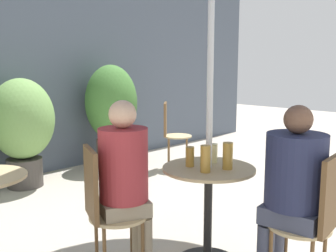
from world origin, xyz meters
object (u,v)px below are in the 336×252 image
at_px(beer_glass_1, 190,157).
at_px(beer_glass_3, 228,156).
at_px(bistro_chair_0, 104,204).
at_px(seated_person_0, 126,175).
at_px(cafe_table_near, 208,198).
at_px(seated_person_1, 292,184).
at_px(bistro_chair_1, 315,215).
at_px(potted_plant_2, 111,109).
at_px(beer_glass_0, 214,153).
at_px(beer_glass_2, 205,159).
at_px(potted_plant_1, 22,124).
at_px(bistro_chair_3, 171,129).

height_order(beer_glass_1, beer_glass_3, beer_glass_3).
bearing_deg(bistro_chair_0, seated_person_0, -90.00).
xyz_separation_m(cafe_table_near, seated_person_1, (0.06, -0.60, 0.22)).
height_order(bistro_chair_1, beer_glass_1, bistro_chair_1).
height_order(seated_person_1, beer_glass_1, seated_person_1).
distance_m(beer_glass_1, potted_plant_2, 2.85).
bearing_deg(seated_person_0, bistro_chair_0, 90.00).
height_order(cafe_table_near, beer_glass_3, beer_glass_3).
relative_size(beer_glass_0, beer_glass_3, 0.76).
xyz_separation_m(bistro_chair_1, beer_glass_2, (-0.20, 0.68, 0.26)).
bearing_deg(potted_plant_1, cafe_table_near, -88.58).
height_order(bistro_chair_0, potted_plant_1, potted_plant_1).
xyz_separation_m(beer_glass_0, potted_plant_2, (1.08, 2.61, 0.03)).
bearing_deg(beer_glass_3, potted_plant_1, 92.38).
xyz_separation_m(beer_glass_3, potted_plant_2, (1.15, 2.79, 0.01)).
relative_size(seated_person_0, beer_glass_1, 8.63).
bearing_deg(bistro_chair_0, bistro_chair_1, -120.00).
xyz_separation_m(cafe_table_near, seated_person_0, (-0.55, 0.25, 0.24)).
bearing_deg(beer_glass_1, seated_person_0, 164.36).
bearing_deg(cafe_table_near, beer_glass_3, -67.86).
height_order(bistro_chair_1, seated_person_1, seated_person_1).
height_order(bistro_chair_0, potted_plant_2, potted_plant_2).
relative_size(bistro_chair_0, potted_plant_1, 0.72).
relative_size(bistro_chair_1, potted_plant_1, 0.72).
bearing_deg(bistro_chair_0, cafe_table_near, -90.00).
height_order(seated_person_0, potted_plant_2, potted_plant_2).
distance_m(beer_glass_1, potted_plant_1, 2.60).
bearing_deg(cafe_table_near, bistro_chair_0, 156.01).
height_order(bistro_chair_3, beer_glass_3, bistro_chair_3).
distance_m(seated_person_0, seated_person_1, 1.04).
height_order(bistro_chair_1, seated_person_0, seated_person_0).
relative_size(seated_person_0, beer_glass_2, 6.63).
bearing_deg(beer_glass_0, bistro_chair_1, -93.22).
height_order(cafe_table_near, beer_glass_0, beer_glass_0).
bearing_deg(potted_plant_2, seated_person_1, -109.25).
bearing_deg(potted_plant_1, beer_glass_1, -90.15).
relative_size(beer_glass_2, beer_glass_3, 0.98).
bearing_deg(potted_plant_1, bistro_chair_1, -87.58).
bearing_deg(bistro_chair_1, beer_glass_0, -99.23).
height_order(bistro_chair_3, beer_glass_0, bistro_chair_3).
height_order(seated_person_0, beer_glass_3, seated_person_0).
bearing_deg(beer_glass_2, bistro_chair_0, 146.96).
bearing_deg(potted_plant_1, bistro_chair_3, -21.50).
bearing_deg(cafe_table_near, beer_glass_2, -151.69).
bearing_deg(cafe_table_near, seated_person_0, 156.01).
bearing_deg(bistro_chair_3, bistro_chair_0, 173.13).
height_order(beer_glass_3, potted_plant_2, potted_plant_2).
bearing_deg(potted_plant_2, beer_glass_2, -115.83).
distance_m(cafe_table_near, beer_glass_0, 0.33).
height_order(bistro_chair_1, potted_plant_1, potted_plant_1).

